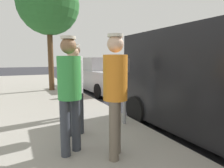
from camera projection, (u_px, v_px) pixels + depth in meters
The scene contains 9 objects.
ground_plane at pixel (198, 133), 4.04m from camera, with size 80.00×80.00×0.00m, color #2D2D33.
parking_meter_near at pixel (125, 77), 4.04m from camera, with size 0.14×0.18×1.52m.
pedestrian_in_gray at pixel (74, 85), 3.46m from camera, with size 0.36×0.34×1.66m.
pedestrian_in_orange at pixel (115, 88), 2.64m from camera, with size 0.34×0.34×1.75m.
pedestrian_in_white at pixel (76, 76), 4.56m from camera, with size 0.34×0.34×1.76m.
pedestrian_in_green at pixel (70, 88), 2.74m from camera, with size 0.34×0.34×1.73m.
parked_sedan_behind at pixel (101, 76), 9.41m from camera, with size 2.11×4.48×1.65m.
street_tree at pixel (49, 4), 8.34m from camera, with size 2.70×2.70×5.20m.
fire_hydrant at pixel (77, 86), 7.15m from camera, with size 0.24×0.24×0.86m.
Camera 1 is at (3.34, 2.69, 1.55)m, focal length 30.30 mm.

